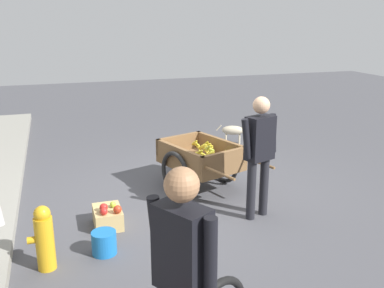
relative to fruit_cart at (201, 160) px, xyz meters
name	(u,v)px	position (x,y,z in m)	size (l,w,h in m)	color
ground_plane	(186,200)	(-0.35, 0.33, -0.44)	(24.00, 24.00, 0.00)	#47474C
fruit_cart	(201,160)	(0.00, 0.00, 0.00)	(1.81, 1.25, 0.71)	brown
vendor_person	(259,148)	(-1.08, -0.36, 0.46)	(0.30, 0.54, 1.51)	black
cyclist_person	(182,266)	(-3.31, 1.28, 0.50)	(0.46, 0.34, 1.57)	black
dog	(235,130)	(2.01, -1.41, -0.17)	(0.37, 0.62, 0.40)	beige
fire_hydrant	(44,238)	(-1.50, 2.14, -0.10)	(0.25, 0.25, 0.67)	gold
plastic_bucket	(104,243)	(-1.39, 1.56, -0.31)	(0.26, 0.26, 0.25)	#1966B2
apple_crate	(108,216)	(-0.78, 1.44, -0.31)	(0.44, 0.32, 0.32)	tan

